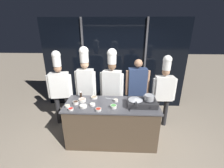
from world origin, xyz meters
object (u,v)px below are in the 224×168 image
at_px(prep_bowl_noodles, 67,106).
at_px(chef_sous, 86,80).
at_px(portable_stove, 142,103).
at_px(prep_bowl_mushrooms, 94,97).
at_px(chef_line, 112,83).
at_px(chef_pastry, 164,88).
at_px(prep_bowl_bean_sprouts, 93,104).
at_px(stock_pot, 149,97).
at_px(squeeze_bottle_soy, 81,94).
at_px(prep_bowl_shrimp, 82,100).
at_px(prep_bowl_scallions, 113,106).
at_px(person_guest, 137,86).
at_px(frying_pan, 135,99).
at_px(prep_bowl_chicken, 116,100).
at_px(prep_bowl_bell_pepper, 71,109).
at_px(chef_head, 60,85).
at_px(serving_spoon_slotted, 112,99).
at_px(prep_bowl_chili_flakes, 98,109).
at_px(prep_bowl_soy_glaze, 76,103).
at_px(prep_bowl_onion, 83,106).

distance_m(prep_bowl_noodles, chef_sous, 0.92).
height_order(portable_stove, prep_bowl_noodles, portable_stove).
bearing_deg(prep_bowl_mushrooms, chef_line, 43.11).
bearing_deg(chef_sous, chef_pastry, 179.77).
distance_m(prep_bowl_bean_sprouts, prep_bowl_noodles, 0.50).
bearing_deg(stock_pot, portable_stove, -179.92).
relative_size(squeeze_bottle_soy, prep_bowl_shrimp, 1.04).
bearing_deg(portable_stove, prep_bowl_bean_sprouts, -177.53).
bearing_deg(prep_bowl_scallions, person_guest, 57.91).
bearing_deg(frying_pan, chef_line, 127.18).
height_order(prep_bowl_mushrooms, chef_pastry, chef_pastry).
height_order(portable_stove, chef_sous, chef_sous).
bearing_deg(prep_bowl_scallions, prep_bowl_chicken, 81.19).
height_order(prep_bowl_chicken, chef_sous, chef_sous).
height_order(chef_sous, person_guest, chef_sous).
height_order(prep_bowl_bell_pepper, chef_head, chef_head).
height_order(prep_bowl_chicken, prep_bowl_bean_sprouts, prep_bowl_chicken).
xyz_separation_m(frying_pan, prep_bowl_bean_sprouts, (-0.87, -0.04, -0.12)).
bearing_deg(prep_bowl_noodles, portable_stove, 5.16).
bearing_deg(prep_bowl_shrimp, serving_spoon_slotted, 11.51).
height_order(prep_bowl_bean_sprouts, prep_bowl_noodles, prep_bowl_noodles).
distance_m(prep_bowl_bean_sprouts, prep_bowl_mushrooms, 0.34).
xyz_separation_m(portable_stove, prep_bowl_bean_sprouts, (-1.01, -0.04, -0.04)).
bearing_deg(person_guest, prep_bowl_bell_pepper, 32.60).
bearing_deg(chef_pastry, prep_bowl_scallions, 32.04).
xyz_separation_m(prep_bowl_mushrooms, chef_pastry, (1.65, 0.38, 0.10)).
xyz_separation_m(portable_stove, squeeze_bottle_soy, (-1.33, 0.31, 0.02)).
distance_m(prep_bowl_chicken, prep_bowl_shrimp, 0.73).
distance_m(prep_bowl_chili_flakes, prep_bowl_bell_pepper, 0.54).
bearing_deg(stock_pot, prep_bowl_noodles, -175.26).
relative_size(frying_pan, prep_bowl_chicken, 5.28).
distance_m(prep_bowl_chicken, chef_sous, 0.99).
height_order(chef_head, chef_pastry, chef_head).
xyz_separation_m(prep_bowl_shrimp, prep_bowl_bell_pepper, (-0.14, -0.37, -0.01)).
xyz_separation_m(prep_bowl_chili_flakes, prep_bowl_mushrooms, (-0.16, 0.53, -0.00)).
distance_m(prep_bowl_scallions, chef_pastry, 1.44).
bearing_deg(prep_bowl_shrimp, prep_bowl_bell_pepper, -111.02).
bearing_deg(prep_bowl_soy_glaze, prep_bowl_chicken, 9.85).
xyz_separation_m(portable_stove, prep_bowl_onion, (-1.18, -0.12, -0.04)).
bearing_deg(serving_spoon_slotted, chef_head, 162.49).
bearing_deg(serving_spoon_slotted, frying_pan, -28.30).
relative_size(prep_bowl_bean_sprouts, serving_spoon_slotted, 0.51).
bearing_deg(chef_line, prep_bowl_mushrooms, 52.58).
height_order(squeeze_bottle_soy, prep_bowl_noodles, squeeze_bottle_soy).
height_order(prep_bowl_noodles, serving_spoon_slotted, prep_bowl_noodles).
bearing_deg(prep_bowl_chili_flakes, prep_bowl_bell_pepper, -179.22).
height_order(stock_pot, squeeze_bottle_soy, stock_pot).
xyz_separation_m(stock_pot, prep_bowl_scallions, (-0.71, -0.12, -0.15)).
bearing_deg(squeeze_bottle_soy, prep_bowl_onion, -70.52).
bearing_deg(portable_stove, prep_bowl_scallions, -168.58).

